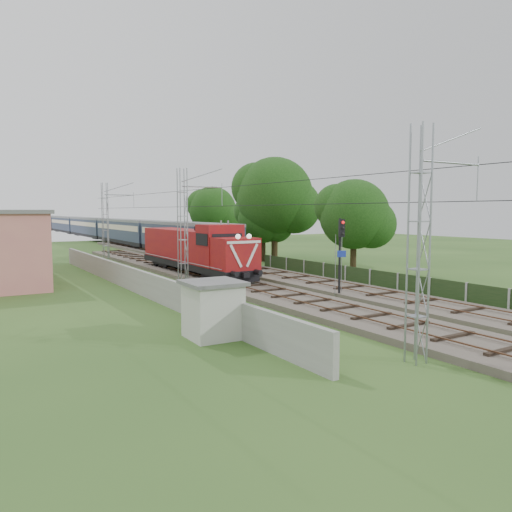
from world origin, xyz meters
TOP-DOWN VIEW (x-y plane):
  - ground at (0.00, 0.00)m, footprint 140.00×140.00m
  - track_main at (0.00, 7.00)m, footprint 4.20×70.00m
  - track_side at (5.00, 20.00)m, footprint 4.20×80.00m
  - catenary at (-2.95, 12.00)m, footprint 3.31×70.00m
  - boundary_wall at (-6.50, 12.00)m, footprint 0.25×40.00m
  - fence at (8.00, 3.00)m, footprint 0.12×32.00m
  - locomotive at (0.00, 16.75)m, footprint 2.80×16.01m
  - coach_rake at (5.00, 73.77)m, footprint 2.89×108.06m
  - signal_post at (3.09, 2.92)m, footprint 0.49×0.41m
  - relay_hut at (-7.40, -1.42)m, footprint 2.32×2.32m
  - tree_a at (11.68, 11.17)m, footprint 5.96×5.68m
  - tree_b at (11.54, 22.61)m, footprint 8.12×7.73m
  - tree_c at (10.81, 23.73)m, footprint 5.52×5.25m
  - tree_d at (12.88, 39.38)m, footprint 6.45×6.15m

SIDE VIEW (x-z plane):
  - ground at x=0.00m, z-range 0.00..0.00m
  - track_main at x=0.00m, z-range -0.04..0.41m
  - track_side at x=5.00m, z-range -0.04..0.41m
  - fence at x=8.00m, z-range 0.00..1.20m
  - boundary_wall at x=-6.50m, z-range 0.00..1.50m
  - relay_hut at x=-7.40m, z-range 0.01..2.35m
  - locomotive at x=0.00m, z-range 0.09..4.16m
  - coach_rake at x=5.00m, z-range 0.75..4.09m
  - signal_post at x=3.09m, z-range 0.88..5.61m
  - catenary at x=-2.95m, z-range 0.05..8.05m
  - tree_c at x=10.81m, z-range 0.88..8.03m
  - tree_a at x=11.68m, z-range 0.96..8.68m
  - tree_d at x=12.88m, z-range 1.04..9.40m
  - tree_b at x=11.54m, z-range 1.30..11.83m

